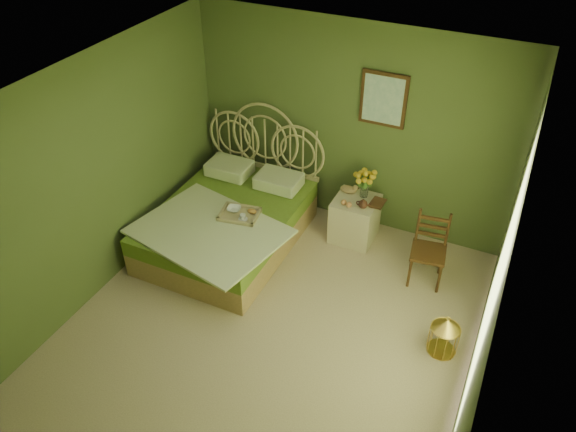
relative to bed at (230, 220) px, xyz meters
The scene contains 14 objects.
floor 1.61m from the bed, 45.95° to the right, with size 4.50×4.50×0.00m, color #CCB293.
ceiling 2.78m from the bed, 45.95° to the right, with size 4.50×4.50×0.00m, color silver.
wall_back 1.85m from the bed, 45.46° to the left, with size 4.00×4.00×0.00m, color #536535.
wall_left 1.75m from the bed, 128.50° to the right, with size 4.50×4.50×0.00m, color #536535.
wall_right 3.44m from the bed, 20.12° to the right, with size 4.50×4.50×0.00m, color #536535.
wall_art 2.33m from the bed, 36.47° to the left, with size 0.54×0.04×0.64m.
bed is the anchor object (origin of this frame).
nightstand 1.56m from the bed, 27.85° to the left, with size 0.52×0.52×1.00m.
chair 2.41m from the bed, ahead, with size 0.43×0.43×0.86m.
birdcage 2.87m from the bed, 12.77° to the right, with size 0.29×0.29×0.44m.
book_lower 1.74m from the bed, 25.34° to the left, with size 0.16×0.21×0.02m, color #381E0F.
book_upper 1.74m from the bed, 25.34° to the left, with size 0.16×0.22×0.02m, color #472819.
cereal_bowl 0.30m from the bed, 33.12° to the right, with size 0.16×0.16×0.04m, color white.
coffee_cup 0.45m from the bed, 32.12° to the right, with size 0.07×0.07×0.07m, color white.
Camera 1 is at (1.89, -3.54, 4.47)m, focal length 35.00 mm.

